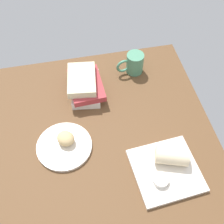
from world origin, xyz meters
The scene contains 8 objects.
dining_table centered at (0.00, 0.00, 2.00)cm, with size 110.00×90.00×4.00cm, color brown.
round_plate centered at (4.78, 17.11, 4.70)cm, with size 22.11×22.11×1.40cm, color silver.
scone_pastry centered at (6.37, 16.04, 7.79)cm, with size 7.31×6.44×4.78cm, color tan.
square_plate centered at (-13.52, -19.40, 4.80)cm, with size 24.20×24.20×1.60cm, color silver.
sauce_cup centered at (-17.68, -15.90, 6.70)cm, with size 5.80×5.80×2.03cm.
breakfast_wrap centered at (-10.18, -22.21, 8.91)cm, with size 6.61×6.61×12.30cm, color beige.
book_stack centered at (32.05, 4.49, 8.70)cm, with size 22.55×16.27×9.73cm.
coffee_mug centered at (40.34, -20.31, 9.17)cm, with size 8.09×13.38×10.12cm.
Camera 1 is at (-58.10, 10.68, 109.41)cm, focal length 48.20 mm.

